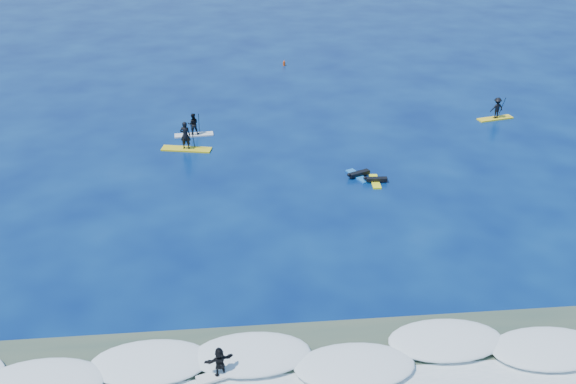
{
  "coord_description": "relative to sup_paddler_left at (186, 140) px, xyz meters",
  "views": [
    {
      "loc": [
        -3.34,
        -29.09,
        18.09
      ],
      "look_at": [
        -0.34,
        3.35,
        0.6
      ],
      "focal_mm": 40.0,
      "sensor_mm": 36.0,
      "label": 1
    }
  ],
  "objects": [
    {
      "name": "ground",
      "position": [
        6.56,
        -11.16,
        -0.74
      ],
      "size": [
        160.0,
        160.0,
        0.0
      ],
      "primitive_type": "plane",
      "color": "#031146",
      "rests_on": "ground"
    },
    {
      "name": "breaking_wave",
      "position": [
        6.56,
        -21.16,
        -0.74
      ],
      "size": [
        40.0,
        6.0,
        0.3
      ],
      "primitive_type": "cube",
      "color": "white",
      "rests_on": "ground"
    },
    {
      "name": "sup_paddler_left",
      "position": [
        0.0,
        0.0,
        0.0
      ],
      "size": [
        3.48,
        1.53,
        2.37
      ],
      "rotation": [
        0.0,
        0.0,
        -0.21
      ],
      "color": "yellow",
      "rests_on": "ground"
    },
    {
      "name": "sup_paddler_center",
      "position": [
        0.41,
        2.43,
        -0.02
      ],
      "size": [
        2.79,
        0.92,
        1.92
      ],
      "rotation": [
        0.0,
        0.0,
        0.09
      ],
      "color": "silver",
      "rests_on": "ground"
    },
    {
      "name": "sup_paddler_right",
      "position": [
        23.03,
        3.5,
        0.02
      ],
      "size": [
        2.88,
        1.29,
        1.96
      ],
      "rotation": [
        0.0,
        0.0,
        0.22
      ],
      "color": "yellow",
      "rests_on": "ground"
    },
    {
      "name": "prone_paddler_near",
      "position": [
        11.78,
        -5.93,
        -0.61
      ],
      "size": [
        1.49,
        1.89,
        0.39
      ],
      "rotation": [
        0.0,
        0.0,
        1.51
      ],
      "color": "#F9FF1B",
      "rests_on": "ground"
    },
    {
      "name": "prone_paddler_far",
      "position": [
        10.86,
        -5.1,
        -0.6
      ],
      "size": [
        1.54,
        2.06,
        0.42
      ],
      "rotation": [
        0.0,
        0.0,
        1.98
      ],
      "color": "blue",
      "rests_on": "ground"
    },
    {
      "name": "wave_surfer",
      "position": [
        2.32,
        -21.67,
        0.03
      ],
      "size": [
        1.94,
        1.05,
        1.35
      ],
      "rotation": [
        0.0,
        0.0,
        0.3
      ],
      "color": "white",
      "rests_on": "breaking_wave"
    },
    {
      "name": "marker_buoy",
      "position": [
        8.27,
        18.43,
        -0.49
      ],
      "size": [
        0.24,
        0.24,
        0.58
      ],
      "rotation": [
        0.0,
        0.0,
        -0.08
      ],
      "color": "#CA4012",
      "rests_on": "ground"
    }
  ]
}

